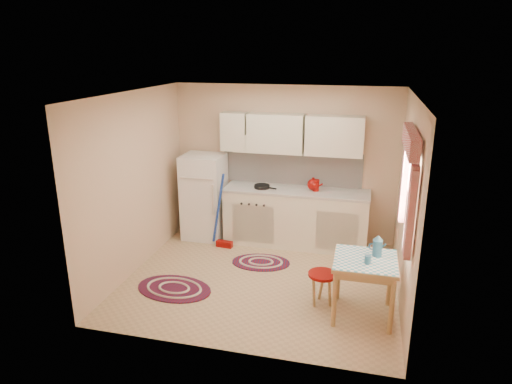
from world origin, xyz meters
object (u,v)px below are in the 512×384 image
at_px(base_cabinets, 296,218).
at_px(table, 363,288).
at_px(stool, 322,289).
at_px(fridge, 204,197).

height_order(base_cabinets, table, base_cabinets).
xyz_separation_m(base_cabinets, stool, (0.61, -1.73, -0.23)).
height_order(fridge, base_cabinets, fridge).
bearing_deg(fridge, stool, -38.34).
distance_m(fridge, base_cabinets, 1.54).
bearing_deg(table, base_cabinets, 120.60).
xyz_separation_m(table, stool, (-0.49, 0.13, -0.15)).
height_order(fridge, table, fridge).
xyz_separation_m(fridge, table, (2.62, -1.81, -0.34)).
relative_size(fridge, table, 1.94).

